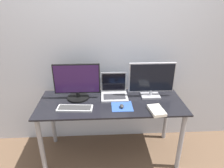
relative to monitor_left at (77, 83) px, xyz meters
name	(u,v)px	position (x,y,z in m)	size (l,w,h in m)	color
wall_back	(109,48)	(0.37, 0.28, 0.32)	(7.00, 0.05, 2.50)	silver
desk	(111,110)	(0.37, -0.11, -0.31)	(1.60, 0.64, 0.74)	black
monitor_left	(77,83)	(0.00, 0.00, 0.00)	(0.51, 0.24, 0.41)	black
monitor_right	(152,80)	(0.84, 0.00, 0.02)	(0.52, 0.15, 0.41)	#B2B2B7
laptop	(114,90)	(0.42, 0.05, -0.13)	(0.30, 0.26, 0.26)	#ADADB2
keyboard	(75,108)	(-0.01, -0.24, -0.19)	(0.38, 0.16, 0.02)	silver
mousepad	(122,106)	(0.49, -0.22, -0.19)	(0.22, 0.22, 0.00)	#2D519E
mouse	(122,106)	(0.48, -0.24, -0.17)	(0.04, 0.07, 0.03)	#333333
book	(157,110)	(0.83, -0.34, -0.18)	(0.16, 0.23, 0.03)	silver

